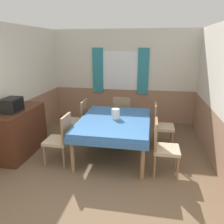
# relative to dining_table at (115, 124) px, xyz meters

# --- Properties ---
(ground_plane) EXTENTS (16.00, 16.00, 0.00)m
(ground_plane) POSITION_rel_dining_table_xyz_m (-0.11, -1.88, -0.65)
(ground_plane) COLOR brown
(wall_back) EXTENTS (4.42, 0.10, 2.60)m
(wall_back) POSITION_rel_dining_table_xyz_m (-0.11, 2.11, 0.66)
(wall_back) COLOR silver
(wall_back) RESTS_ON ground_plane
(wall_left) EXTENTS (0.05, 4.37, 2.60)m
(wall_left) POSITION_rel_dining_table_xyz_m (-2.14, 0.10, 0.65)
(wall_left) COLOR silver
(wall_left) RESTS_ON ground_plane
(wall_right) EXTENTS (0.05, 4.37, 2.60)m
(wall_right) POSITION_rel_dining_table_xyz_m (1.93, 0.10, 0.65)
(wall_right) COLOR silver
(wall_right) RESTS_ON ground_plane
(dining_table) EXTENTS (1.42, 1.84, 0.75)m
(dining_table) POSITION_rel_dining_table_xyz_m (0.00, 0.00, 0.00)
(dining_table) COLOR #386BA8
(dining_table) RESTS_ON ground_plane
(chair_left_near) EXTENTS (0.44, 0.44, 0.97)m
(chair_left_near) POSITION_rel_dining_table_xyz_m (-0.94, -0.55, -0.14)
(chair_left_near) COLOR #93704C
(chair_left_near) RESTS_ON ground_plane
(chair_left_far) EXTENTS (0.44, 0.44, 0.97)m
(chair_left_far) POSITION_rel_dining_table_xyz_m (-0.94, 0.55, -0.14)
(chair_left_far) COLOR #93704C
(chair_left_far) RESTS_ON ground_plane
(chair_right_far) EXTENTS (0.44, 0.44, 0.97)m
(chair_right_far) POSITION_rel_dining_table_xyz_m (0.94, 0.55, -0.14)
(chair_right_far) COLOR #93704C
(chair_right_far) RESTS_ON ground_plane
(chair_right_near) EXTENTS (0.44, 0.44, 0.97)m
(chair_right_near) POSITION_rel_dining_table_xyz_m (0.94, -0.55, -0.14)
(chair_right_near) COLOR #93704C
(chair_right_near) RESTS_ON ground_plane
(chair_head_window) EXTENTS (0.44, 0.44, 0.97)m
(chair_head_window) POSITION_rel_dining_table_xyz_m (0.00, 1.15, -0.14)
(chair_head_window) COLOR #93704C
(chair_head_window) RESTS_ON ground_plane
(sideboard) EXTENTS (0.46, 1.29, 0.96)m
(sideboard) POSITION_rel_dining_table_xyz_m (-1.88, -0.32, -0.17)
(sideboard) COLOR #4C2819
(sideboard) RESTS_ON ground_plane
(tv) EXTENTS (0.29, 0.39, 0.27)m
(tv) POSITION_rel_dining_table_xyz_m (-1.89, -0.50, 0.44)
(tv) COLOR black
(tv) RESTS_ON sideboard
(vase) EXTENTS (0.17, 0.17, 0.20)m
(vase) POSITION_rel_dining_table_xyz_m (0.01, 0.05, 0.20)
(vase) COLOR silver
(vase) RESTS_ON dining_table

